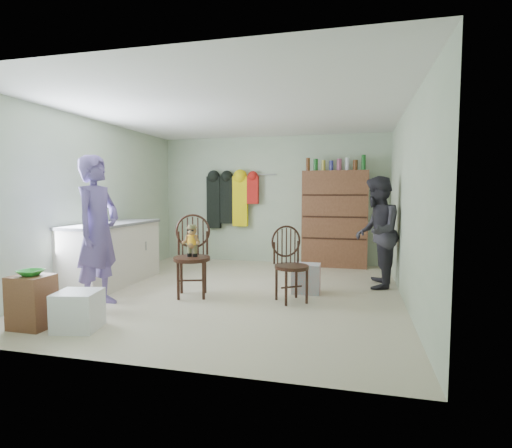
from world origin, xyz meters
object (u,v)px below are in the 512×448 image
(chair_front, at_px, (192,249))
(dresser, at_px, (335,218))
(chair_far, at_px, (290,261))
(counter, at_px, (113,253))

(chair_front, relative_size, dresser, 0.53)
(chair_front, height_order, dresser, dresser)
(chair_front, distance_m, chair_far, 1.33)
(chair_far, height_order, dresser, dresser)
(counter, height_order, chair_front, chair_front)
(chair_front, relative_size, chair_far, 1.14)
(counter, relative_size, dresser, 0.90)
(chair_front, height_order, chair_far, chair_front)
(dresser, bearing_deg, chair_far, -99.60)
(chair_front, xyz_separation_m, dresser, (1.76, 2.63, 0.28))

